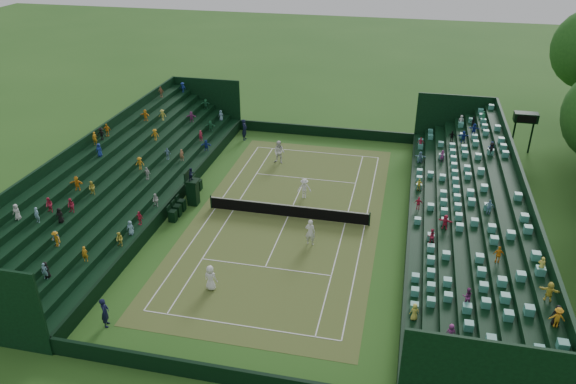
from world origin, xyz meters
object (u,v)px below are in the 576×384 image
tennis_net (288,210)px  player_far_west (279,152)px  player_near_east (310,232)px  player_near_west (211,278)px  umpire_chair (193,189)px  player_far_east (304,188)px

tennis_net → player_far_west: (-2.78, 8.94, 0.48)m
player_near_east → player_far_west: player_far_west is taller
tennis_net → player_near_west: player_near_west is taller
umpire_chair → tennis_net: bearing=-2.6°
umpire_chair → player_near_east: umpire_chair is taller
player_near_west → player_near_east: 7.62m
umpire_chair → player_far_east: (7.84, 2.80, -0.47)m
tennis_net → player_far_west: bearing=107.3°
player_near_east → player_far_west: bearing=-63.4°
player_near_west → player_far_west: 18.14m
tennis_net → player_near_east: 3.93m
umpire_chair → player_near_west: umpire_chair is taller
player_near_east → player_far_east: (-1.65, 6.36, -0.14)m
umpire_chair → player_far_west: bearing=62.4°
tennis_net → player_near_west: (-2.51, -9.20, 0.27)m
tennis_net → umpire_chair: umpire_chair is taller
player_far_west → player_far_east: size_ratio=1.27×
player_far_west → player_near_west: bearing=-82.0°
umpire_chair → player_near_west: bearing=-63.4°
tennis_net → player_far_east: bearing=79.9°
player_far_west → player_far_east: (3.34, -5.80, -0.21)m
player_near_east → player_far_east: 6.57m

